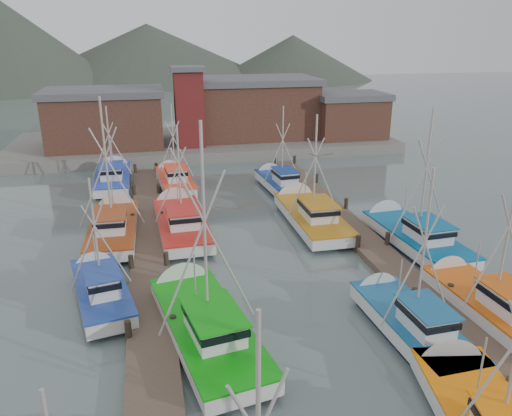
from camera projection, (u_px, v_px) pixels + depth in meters
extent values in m
plane|color=#51615E|center=(288.00, 302.00, 25.97)|extent=(260.00, 260.00, 0.00)
cube|color=#4C3A2F|center=(150.00, 277.00, 28.18)|extent=(2.20, 46.00, 0.40)
cylinder|color=black|center=(129.00, 336.00, 22.38)|extent=(0.30, 0.30, 1.50)
cylinder|color=black|center=(132.00, 267.00, 28.82)|extent=(0.30, 0.30, 1.50)
cylinder|color=black|center=(133.00, 224.00, 35.26)|extent=(0.30, 0.30, 1.50)
cylinder|color=black|center=(134.00, 194.00, 41.70)|extent=(0.30, 0.30, 1.50)
cylinder|color=black|center=(135.00, 172.00, 48.14)|extent=(0.30, 0.30, 1.50)
cylinder|color=black|center=(174.00, 330.00, 22.78)|extent=(0.30, 0.30, 1.50)
cylinder|color=black|center=(167.00, 264.00, 29.22)|extent=(0.30, 0.30, 1.50)
cylinder|color=black|center=(162.00, 222.00, 35.66)|extent=(0.30, 0.30, 1.50)
cylinder|color=black|center=(159.00, 192.00, 42.10)|extent=(0.30, 0.30, 1.50)
cylinder|color=black|center=(156.00, 171.00, 48.54)|extent=(0.30, 0.30, 1.50)
cube|color=#4C3A2F|center=(379.00, 255.00, 30.98)|extent=(2.20, 46.00, 0.40)
cylinder|color=black|center=(507.00, 395.00, 18.74)|extent=(0.30, 0.30, 1.50)
cylinder|color=black|center=(413.00, 302.00, 25.18)|extent=(0.30, 0.30, 1.50)
cylinder|color=black|center=(358.00, 246.00, 31.62)|extent=(0.30, 0.30, 1.50)
cylinder|color=black|center=(321.00, 210.00, 38.06)|extent=(0.30, 0.30, 1.50)
cylinder|color=black|center=(295.00, 183.00, 44.50)|extent=(0.30, 0.30, 1.50)
cylinder|color=black|center=(276.00, 164.00, 50.94)|extent=(0.30, 0.30, 1.50)
cylinder|color=black|center=(449.00, 297.00, 25.58)|extent=(0.30, 0.30, 1.50)
cylinder|color=black|center=(387.00, 243.00, 32.02)|extent=(0.30, 0.30, 1.50)
cylinder|color=black|center=(346.00, 208.00, 38.46)|extent=(0.30, 0.30, 1.50)
cylinder|color=black|center=(317.00, 182.00, 44.90)|extent=(0.30, 0.30, 1.50)
cylinder|color=black|center=(295.00, 163.00, 51.34)|extent=(0.30, 0.30, 1.50)
cube|color=gray|center=(205.00, 143.00, 59.80)|extent=(44.00, 16.00, 1.20)
cube|color=brown|center=(106.00, 121.00, 54.64)|extent=(12.00, 8.00, 5.50)
cube|color=#56565A|center=(103.00, 92.00, 53.59)|extent=(12.72, 8.48, 0.70)
cube|color=brown|center=(253.00, 110.00, 59.75)|extent=(14.00, 9.00, 6.20)
cube|color=#56565A|center=(253.00, 81.00, 58.59)|extent=(14.84, 9.54, 0.70)
cube|color=brown|center=(349.00, 118.00, 59.48)|extent=(8.00, 6.00, 4.50)
cube|color=#56565A|center=(350.00, 96.00, 58.60)|extent=(8.48, 6.36, 0.70)
cube|color=maroon|center=(189.00, 110.00, 54.17)|extent=(3.00, 3.00, 8.00)
cube|color=#56565A|center=(187.00, 69.00, 52.74)|extent=(3.60, 3.60, 0.50)
cone|color=#3E463A|center=(7.00, 87.00, 123.77)|extent=(110.00, 110.00, 42.00)
cone|color=#3E463A|center=(150.00, 79.00, 144.56)|extent=(140.00, 140.00, 30.00)
cone|color=#3E463A|center=(292.00, 79.00, 143.35)|extent=(90.00, 90.00, 24.00)
cone|color=silver|center=(444.00, 359.00, 20.60)|extent=(2.87, 1.58, 2.72)
cylinder|color=#ACA69E|center=(495.00, 371.00, 15.34)|extent=(2.24, 0.51, 4.92)
cylinder|color=#ACA69E|center=(481.00, 367.00, 17.39)|extent=(0.08, 0.08, 2.42)
cube|color=#101D38|center=(208.00, 341.00, 22.66)|extent=(4.22, 8.85, 0.70)
cube|color=silver|center=(207.00, 329.00, 22.44)|extent=(4.80, 10.06, 0.80)
cube|color=#0BA00E|center=(207.00, 322.00, 22.31)|extent=(4.90, 10.17, 0.10)
cone|color=silver|center=(181.00, 284.00, 26.69)|extent=(3.17, 1.61, 3.02)
cube|color=silver|center=(214.00, 324.00, 21.11)|extent=(2.43, 3.20, 1.10)
cube|color=black|center=(214.00, 319.00, 21.03)|extent=(2.60, 3.50, 0.28)
cube|color=#0BA00E|center=(214.00, 312.00, 20.91)|extent=(2.76, 3.72, 0.07)
cylinder|color=#ACA69E|center=(204.00, 229.00, 20.61)|extent=(0.16, 0.16, 9.03)
cylinder|color=#ACA69E|center=(191.00, 255.00, 20.75)|extent=(3.18, 0.66, 7.05)
cylinder|color=#ACA69E|center=(219.00, 250.00, 21.19)|extent=(3.18, 0.66, 7.05)
cylinder|color=#ACA69E|center=(195.00, 280.00, 23.41)|extent=(0.09, 0.09, 2.70)
cube|color=#101D38|center=(411.00, 338.00, 22.90)|extent=(2.53, 6.89, 0.70)
cube|color=silver|center=(412.00, 326.00, 22.68)|extent=(2.87, 7.83, 0.80)
cube|color=#175C8E|center=(413.00, 319.00, 22.55)|extent=(2.95, 7.91, 0.10)
cone|color=silver|center=(372.00, 289.00, 26.24)|extent=(2.46, 1.21, 2.41)
cube|color=silver|center=(426.00, 318.00, 21.51)|extent=(1.66, 2.39, 1.10)
cube|color=black|center=(427.00, 314.00, 21.44)|extent=(1.78, 2.62, 0.28)
cube|color=#175C8E|center=(428.00, 306.00, 21.31)|extent=(1.88, 2.78, 0.07)
cylinder|color=#ACA69E|center=(424.00, 248.00, 21.21)|extent=(0.11, 0.11, 7.08)
cylinder|color=#ACA69E|center=(412.00, 267.00, 21.37)|extent=(2.52, 0.20, 5.53)
cylinder|color=#ACA69E|center=(432.00, 264.00, 21.61)|extent=(2.52, 0.20, 5.53)
cylinder|color=#ACA69E|center=(400.00, 280.00, 23.40)|extent=(0.07, 0.07, 2.15)
cube|color=#101D38|center=(103.00, 303.00, 25.83)|extent=(3.30, 6.62, 0.70)
cube|color=silver|center=(102.00, 292.00, 25.61)|extent=(3.75, 7.53, 0.80)
cube|color=#22409C|center=(101.00, 285.00, 25.48)|extent=(3.84, 7.61, 0.10)
cone|color=silver|center=(93.00, 266.00, 28.76)|extent=(2.42, 1.53, 2.25)
cube|color=silver|center=(102.00, 283.00, 24.54)|extent=(1.86, 2.41, 1.10)
cube|color=black|center=(102.00, 279.00, 24.47)|extent=(2.00, 2.64, 0.28)
cube|color=#22409C|center=(101.00, 272.00, 24.35)|extent=(2.12, 2.80, 0.07)
cylinder|color=#ACA69E|center=(95.00, 234.00, 24.38)|extent=(0.13, 0.13, 5.73)
cylinder|color=#ACA69E|center=(86.00, 248.00, 24.42)|extent=(2.03, 0.50, 4.48)
cylinder|color=#ACA69E|center=(107.00, 245.00, 24.80)|extent=(2.03, 0.50, 4.48)
cylinder|color=#ACA69E|center=(95.00, 254.00, 26.18)|extent=(0.07, 0.07, 2.16)
cube|color=#101D38|center=(489.00, 319.00, 24.43)|extent=(2.65, 7.25, 0.70)
cube|color=silver|center=(492.00, 307.00, 24.21)|extent=(3.01, 8.23, 0.80)
cube|color=#D8570E|center=(493.00, 300.00, 24.08)|extent=(3.09, 8.32, 0.10)
cone|color=silver|center=(442.00, 273.00, 27.96)|extent=(2.61, 1.20, 2.57)
cube|color=silver|center=(509.00, 300.00, 23.00)|extent=(1.76, 2.51, 1.10)
cube|color=black|center=(510.00, 295.00, 22.92)|extent=(1.88, 2.75, 0.28)
cube|color=#D8570E|center=(511.00, 288.00, 22.80)|extent=(1.99, 2.92, 0.07)
cylinder|color=#ACA69E|center=(508.00, 233.00, 22.72)|extent=(0.12, 0.12, 7.13)
cylinder|color=#ACA69E|center=(495.00, 251.00, 22.88)|extent=(2.55, 0.19, 5.57)
cylinder|color=#ACA69E|center=(477.00, 264.00, 25.00)|extent=(0.07, 0.07, 2.38)
cube|color=#101D38|center=(182.00, 232.00, 34.83)|extent=(3.11, 8.58, 0.70)
cube|color=silver|center=(182.00, 224.00, 34.61)|extent=(3.54, 9.74, 0.80)
cube|color=red|center=(181.00, 219.00, 34.48)|extent=(3.64, 9.84, 0.10)
cone|color=silver|center=(175.00, 204.00, 39.04)|extent=(3.05, 1.23, 3.01)
cube|color=silver|center=(183.00, 217.00, 33.24)|extent=(2.06, 2.97, 1.10)
cube|color=black|center=(183.00, 213.00, 33.16)|extent=(2.20, 3.26, 0.28)
cube|color=red|center=(182.00, 208.00, 33.04)|extent=(2.33, 3.46, 0.07)
cylinder|color=#ACA69E|center=(179.00, 174.00, 33.20)|extent=(0.14, 0.14, 6.52)
cylinder|color=#ACA69E|center=(171.00, 185.00, 33.31)|extent=(2.35, 0.20, 5.10)
cylinder|color=#ACA69E|center=(189.00, 184.00, 33.61)|extent=(2.35, 0.20, 5.10)
cylinder|color=#ACA69E|center=(178.00, 194.00, 35.65)|extent=(0.08, 0.08, 2.68)
cube|color=#101D38|center=(312.00, 226.00, 36.03)|extent=(2.77, 8.48, 0.70)
cube|color=silver|center=(312.00, 217.00, 35.81)|extent=(3.15, 9.64, 0.80)
cube|color=#B87613|center=(312.00, 212.00, 35.68)|extent=(3.25, 9.74, 0.10)
cone|color=silver|center=(293.00, 198.00, 40.29)|extent=(3.01, 1.10, 3.01)
cube|color=silver|center=(318.00, 210.00, 34.43)|extent=(1.95, 2.89, 1.10)
cube|color=black|center=(318.00, 207.00, 34.35)|extent=(2.08, 3.18, 0.28)
cube|color=#B87613|center=(318.00, 202.00, 34.23)|extent=(2.20, 3.38, 0.07)
cylinder|color=#ACA69E|center=(315.00, 165.00, 34.32)|extent=(0.13, 0.13, 6.99)
cylinder|color=#ACA69E|center=(306.00, 177.00, 34.47)|extent=(2.51, 0.10, 5.47)
cylinder|color=#ACA69E|center=(323.00, 176.00, 34.72)|extent=(2.51, 0.10, 5.47)
cylinder|color=#ACA69E|center=(305.00, 189.00, 36.86)|extent=(0.08, 0.08, 2.69)
cube|color=#101D38|center=(114.00, 238.00, 33.94)|extent=(2.76, 8.08, 0.70)
cube|color=silver|center=(113.00, 229.00, 33.72)|extent=(3.14, 9.19, 0.80)
cube|color=#9A3B13|center=(113.00, 223.00, 33.60)|extent=(3.23, 9.28, 0.10)
cone|color=silver|center=(118.00, 208.00, 37.99)|extent=(2.87, 1.15, 2.85)
cube|color=silver|center=(111.00, 221.00, 32.39)|extent=(1.89, 2.77, 1.10)
cube|color=black|center=(110.00, 218.00, 32.31)|extent=(2.01, 3.05, 0.28)
cube|color=#9A3B13|center=(110.00, 213.00, 32.19)|extent=(2.14, 3.23, 0.07)
cylinder|color=#ACA69E|center=(106.00, 163.00, 31.99)|extent=(0.14, 0.14, 8.46)
cylinder|color=#ACA69E|center=(98.00, 178.00, 32.21)|extent=(3.02, 0.16, 6.61)
cylinder|color=#ACA69E|center=(118.00, 177.00, 32.44)|extent=(3.02, 0.16, 6.61)
cylinder|color=#ACA69E|center=(113.00, 199.00, 34.70)|extent=(0.08, 0.08, 2.74)
cube|color=#101D38|center=(415.00, 247.00, 32.43)|extent=(3.11, 8.17, 0.70)
cube|color=silver|center=(416.00, 238.00, 32.21)|extent=(3.54, 9.28, 0.80)
cube|color=#04588C|center=(417.00, 233.00, 32.08)|extent=(3.63, 9.38, 0.10)
cone|color=silver|center=(381.00, 216.00, 36.39)|extent=(2.94, 1.27, 2.88)
cube|color=silver|center=(428.00, 231.00, 30.89)|extent=(2.02, 2.84, 1.10)
cube|color=black|center=(428.00, 227.00, 30.82)|extent=(2.16, 3.12, 0.28)
cube|color=#04588C|center=(429.00, 222.00, 30.69)|extent=(2.29, 3.31, 0.07)
cylinder|color=#ACA69E|center=(426.00, 173.00, 30.55)|extent=(0.14, 0.14, 8.01)
cylinder|color=#ACA69E|center=(415.00, 189.00, 30.72)|extent=(2.86, 0.27, 6.26)
cylinder|color=#ACA69E|center=(433.00, 187.00, 31.03)|extent=(2.86, 0.27, 6.26)
cylinder|color=#ACA69E|center=(405.00, 207.00, 33.15)|extent=(0.08, 0.08, 2.67)
cube|color=#101D38|center=(175.00, 188.00, 44.55)|extent=(2.80, 7.22, 0.70)
cube|color=silver|center=(175.00, 181.00, 44.33)|extent=(3.18, 8.20, 0.80)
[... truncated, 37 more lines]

